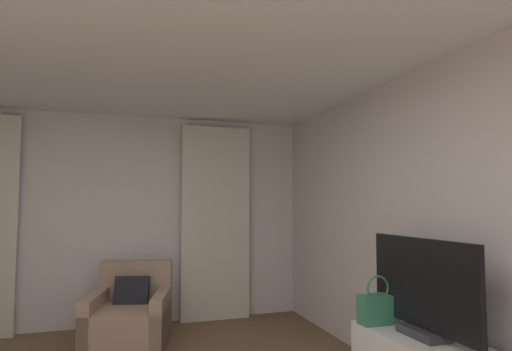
% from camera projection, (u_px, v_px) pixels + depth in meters
% --- Properties ---
extents(wall_window, '(5.12, 0.06, 2.60)m').
position_uv_depth(wall_window, '(104.00, 219.00, 5.24)').
color(wall_window, silver).
rests_on(wall_window, ground).
extents(wall_right, '(0.06, 6.12, 2.60)m').
position_uv_depth(wall_right, '(454.00, 229.00, 3.15)').
color(wall_right, silver).
rests_on(wall_right, ground).
extents(ceiling, '(5.12, 6.12, 0.06)m').
position_uv_depth(ceiling, '(94.00, 5.00, 2.46)').
color(ceiling, white).
rests_on(ceiling, wall_left).
extents(curtain_right_panel, '(0.90, 0.06, 2.50)m').
position_uv_depth(curtain_right_panel, '(216.00, 222.00, 5.54)').
color(curtain_right_panel, beige).
rests_on(curtain_right_panel, ground).
extents(armchair, '(0.97, 1.03, 0.84)m').
position_uv_depth(armchair, '(129.00, 319.00, 4.47)').
color(armchair, '#997A66').
rests_on(armchair, ground).
extents(tv_flatscreen, '(0.20, 1.04, 0.68)m').
position_uv_depth(tv_flatscreen, '(423.00, 290.00, 2.96)').
color(tv_flatscreen, '#333338').
rests_on(tv_flatscreen, tv_console).
extents(handbag_primary, '(0.30, 0.14, 0.37)m').
position_uv_depth(handbag_primary, '(378.00, 308.00, 3.26)').
color(handbag_primary, '#387F5B').
rests_on(handbag_primary, tv_console).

